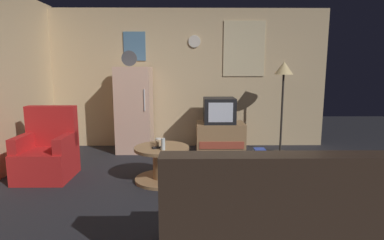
{
  "coord_description": "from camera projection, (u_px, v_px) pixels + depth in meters",
  "views": [
    {
      "loc": [
        0.04,
        -3.53,
        1.49
      ],
      "look_at": [
        0.08,
        0.9,
        0.75
      ],
      "focal_mm": 29.54,
      "sensor_mm": 36.0,
      "label": 1
    }
  ],
  "objects": [
    {
      "name": "armchair",
      "position": [
        47.0,
        153.0,
        4.29
      ],
      "size": [
        0.68,
        0.68,
        0.96
      ],
      "color": "red",
      "rests_on": "ground_plane"
    },
    {
      "name": "mug_ceramic_tan",
      "position": [
        159.0,
        144.0,
        4.1
      ],
      "size": [
        0.08,
        0.08,
        0.09
      ],
      "primitive_type": "cylinder",
      "color": "tan",
      "rests_on": "coffee_table"
    },
    {
      "name": "tv_stand",
      "position": [
        220.0,
        137.0,
        5.59
      ],
      "size": [
        0.84,
        0.53,
        0.53
      ],
      "color": "#9E754C",
      "rests_on": "ground_plane"
    },
    {
      "name": "wine_glass",
      "position": [
        163.0,
        144.0,
        3.97
      ],
      "size": [
        0.05,
        0.05,
        0.15
      ],
      "primitive_type": "cylinder",
      "color": "silver",
      "rests_on": "coffee_table"
    },
    {
      "name": "coffee_table",
      "position": [
        162.0,
        164.0,
        4.17
      ],
      "size": [
        0.72,
        0.72,
        0.46
      ],
      "color": "#9E754C",
      "rests_on": "ground_plane"
    },
    {
      "name": "book_stack",
      "position": [
        259.0,
        151.0,
        5.47
      ],
      "size": [
        0.21,
        0.17,
        0.1
      ],
      "color": "purple",
      "rests_on": "ground_plane"
    },
    {
      "name": "ground_plane",
      "position": [
        186.0,
        195.0,
        3.72
      ],
      "size": [
        12.0,
        12.0,
        0.0
      ],
      "primitive_type": "plane",
      "color": "#232328"
    },
    {
      "name": "mug_ceramic_white",
      "position": [
        158.0,
        141.0,
        4.24
      ],
      "size": [
        0.08,
        0.08,
        0.09
      ],
      "primitive_type": "cylinder",
      "color": "silver",
      "rests_on": "coffee_table"
    },
    {
      "name": "fridge",
      "position": [
        135.0,
        109.0,
        5.59
      ],
      "size": [
        0.6,
        0.62,
        1.77
      ],
      "color": "beige",
      "rests_on": "ground_plane"
    },
    {
      "name": "couch",
      "position": [
        274.0,
        223.0,
        2.42
      ],
      "size": [
        1.7,
        0.8,
        0.92
      ],
      "color": "#38281E",
      "rests_on": "ground_plane"
    },
    {
      "name": "crt_tv",
      "position": [
        219.0,
        110.0,
        5.51
      ],
      "size": [
        0.54,
        0.51,
        0.44
      ],
      "color": "black",
      "rests_on": "tv_stand"
    },
    {
      "name": "remote_control",
      "position": [
        158.0,
        147.0,
        4.06
      ],
      "size": [
        0.15,
        0.12,
        0.02
      ],
      "primitive_type": "cube",
      "rotation": [
        0.0,
        0.0,
        0.56
      ],
      "color": "black",
      "rests_on": "coffee_table"
    },
    {
      "name": "standing_lamp",
      "position": [
        284.0,
        75.0,
        5.37
      ],
      "size": [
        0.32,
        0.32,
        1.59
      ],
      "color": "#332D28",
      "rests_on": "ground_plane"
    },
    {
      "name": "wall_with_art",
      "position": [
        187.0,
        79.0,
        5.93
      ],
      "size": [
        5.2,
        0.12,
        2.55
      ],
      "color": "#D1B284",
      "rests_on": "ground_plane"
    }
  ]
}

